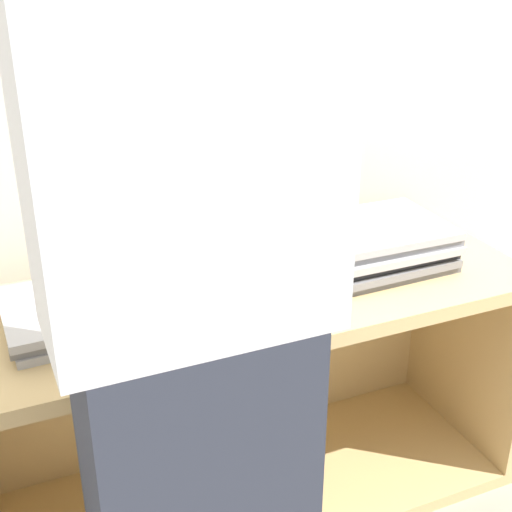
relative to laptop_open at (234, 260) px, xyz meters
The scene contains 6 objects.
wall_back 0.61m from the laptop_open, 90.00° to the left, with size 8.00×0.05×2.40m.
cart 0.36m from the laptop_open, 90.00° to the left, with size 1.37×0.50×0.61m.
laptop_open is the anchor object (origin of this frame).
laptop_stack_left 0.36m from the laptop_open, behind, with size 0.33×0.27×0.05m.
laptop_stack_right 0.36m from the laptop_open, ahead, with size 0.33×0.28×0.11m.
person 0.65m from the laptop_open, 117.26° to the right, with size 0.40×0.54×1.77m.
Camera 1 is at (-0.54, -1.08, 1.38)m, focal length 50.00 mm.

